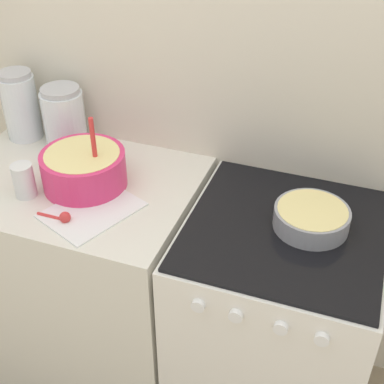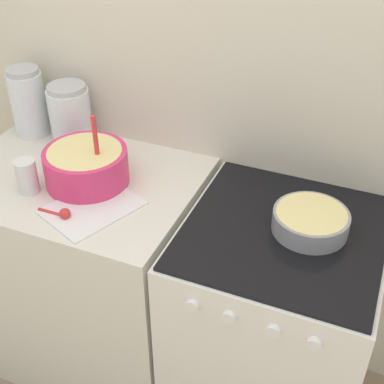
# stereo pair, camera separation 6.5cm
# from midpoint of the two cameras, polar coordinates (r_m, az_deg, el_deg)

# --- Properties ---
(wall_back) EXTENTS (4.73, 0.05, 2.40)m
(wall_back) POSITION_cam_midpoint_polar(r_m,az_deg,el_deg) (1.86, 2.09, 12.21)
(wall_back) COLOR beige
(wall_back) RESTS_ON ground_plane
(countertop_cabinet) EXTENTS (0.86, 0.63, 0.89)m
(countertop_cabinet) POSITION_cam_midpoint_polar(r_m,az_deg,el_deg) (2.18, -12.20, -8.52)
(countertop_cabinet) COLOR silver
(countertop_cabinet) RESTS_ON ground_plane
(stove) EXTENTS (0.62, 0.65, 0.89)m
(stove) POSITION_cam_midpoint_polar(r_m,az_deg,el_deg) (1.97, 7.68, -13.86)
(stove) COLOR white
(stove) RESTS_ON ground_plane
(mixing_bowl) EXTENTS (0.28, 0.28, 0.26)m
(mixing_bowl) POSITION_cam_midpoint_polar(r_m,az_deg,el_deg) (1.84, -12.47, 2.58)
(mixing_bowl) COLOR #E0336B
(mixing_bowl) RESTS_ON countertop_cabinet
(baking_pan) EXTENTS (0.23, 0.23, 0.07)m
(baking_pan) POSITION_cam_midpoint_polar(r_m,az_deg,el_deg) (1.66, 11.53, -2.70)
(baking_pan) COLOR gray
(baking_pan) RESTS_ON stove
(storage_jar_left) EXTENTS (0.13, 0.13, 0.27)m
(storage_jar_left) POSITION_cam_midpoint_polar(r_m,az_deg,el_deg) (2.18, -18.56, 8.32)
(storage_jar_left) COLOR silver
(storage_jar_left) RESTS_ON countertop_cabinet
(storage_jar_middle) EXTENTS (0.16, 0.16, 0.23)m
(storage_jar_middle) POSITION_cam_midpoint_polar(r_m,az_deg,el_deg) (2.08, -14.31, 7.35)
(storage_jar_middle) COLOR silver
(storage_jar_middle) RESTS_ON countertop_cabinet
(tin_can) EXTENTS (0.07, 0.07, 0.12)m
(tin_can) POSITION_cam_midpoint_polar(r_m,az_deg,el_deg) (1.84, -18.46, 1.16)
(tin_can) COLOR silver
(tin_can) RESTS_ON countertop_cabinet
(recipe_page) EXTENTS (0.32, 0.35, 0.01)m
(recipe_page) POSITION_cam_midpoint_polar(r_m,az_deg,el_deg) (1.75, -11.68, -1.92)
(recipe_page) COLOR white
(recipe_page) RESTS_ON countertop_cabinet
(measuring_spoon) EXTENTS (0.12, 0.04, 0.04)m
(measuring_spoon) POSITION_cam_midpoint_polar(r_m,az_deg,el_deg) (1.72, -14.79, -2.62)
(measuring_spoon) COLOR red
(measuring_spoon) RESTS_ON countertop_cabinet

